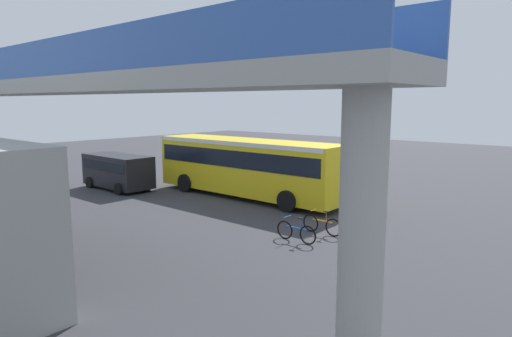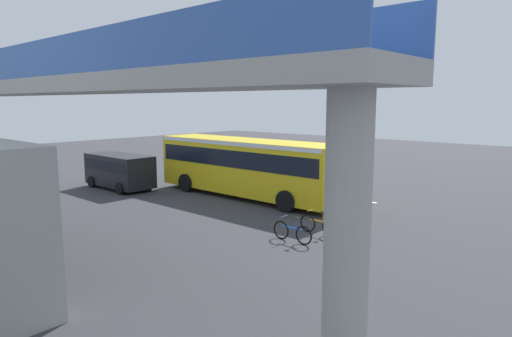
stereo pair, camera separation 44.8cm
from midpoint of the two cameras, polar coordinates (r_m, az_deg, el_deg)
ground at (r=25.86m, az=-1.68°, el=-3.01°), size 80.00×80.00×0.00m
city_bus at (r=24.17m, az=-1.71°, el=0.71°), size 11.54×2.85×3.15m
parked_van at (r=27.86m, az=-17.78°, el=-0.11°), size 4.80×2.17×2.05m
bicycle_orange at (r=17.80m, az=7.75°, el=-7.19°), size 1.77×0.44×0.96m
bicycle_blue at (r=16.74m, az=4.41°, el=-8.15°), size 1.77×0.44×0.96m
pedestrian at (r=21.12m, az=13.33°, el=-3.41°), size 0.38×0.38×1.79m
lane_dash_leftmost at (r=24.33m, az=12.61°, el=-3.94°), size 2.00×0.20×0.01m
lane_dash_left at (r=26.39m, az=4.92°, el=-2.80°), size 2.00×0.20×0.01m
lane_dash_centre at (r=28.85m, az=-1.55°, el=-1.79°), size 2.00×0.20×0.01m
lane_dash_right at (r=31.63m, az=-6.94°, el=-0.93°), size 2.00×0.20×0.01m
pedestrian_overpass at (r=18.60m, az=-26.02°, el=7.97°), size 28.05×2.60×7.06m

